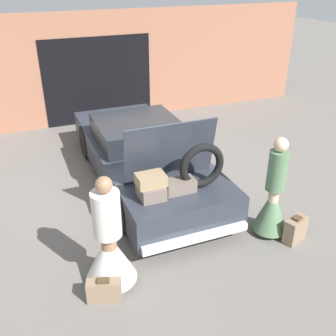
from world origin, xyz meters
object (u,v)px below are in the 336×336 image
at_px(car, 143,155).
at_px(suitcase_beside_right_person, 295,230).
at_px(person_left, 109,248).
at_px(suitcase_beside_left_person, 104,290).
at_px(person_right, 273,201).

height_order(car, suitcase_beside_right_person, car).
bearing_deg(car, person_left, -117.61).
bearing_deg(car, suitcase_beside_left_person, -117.94).
bearing_deg(car, person_right, -61.06).
relative_size(car, suitcase_beside_right_person, 11.24).
bearing_deg(suitcase_beside_left_person, person_right, 8.51).
height_order(person_left, suitcase_beside_left_person, person_left).
distance_m(person_left, suitcase_beside_right_person, 2.86).
height_order(suitcase_beside_left_person, suitcase_beside_right_person, suitcase_beside_right_person).
bearing_deg(person_right, car, 40.76).
bearing_deg(person_left, suitcase_beside_right_person, 94.23).
bearing_deg(suitcase_beside_left_person, person_left, 59.24).
relative_size(car, person_right, 2.92).
xyz_separation_m(car, person_left, (-1.30, -2.48, 0.02)).
xyz_separation_m(person_right, suitcase_beside_right_person, (0.24, -0.32, -0.39)).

